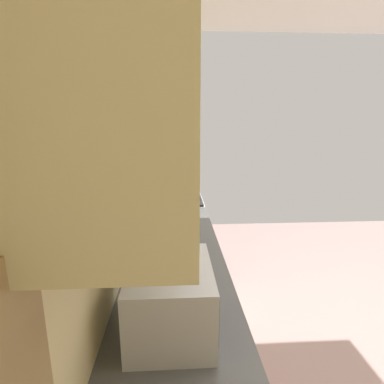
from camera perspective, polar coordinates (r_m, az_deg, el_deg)
The scene contains 8 objects.
ground_plane at distance 2.75m, azimuth 29.80°, elevation -27.57°, with size 6.19×6.19×0.00m, color gray.
wall_back at distance 1.76m, azimuth -15.06°, elevation 1.25°, with size 3.99×0.12×2.74m, color beige.
counter_run at distance 1.83m, azimuth -2.96°, elevation -31.09°, with size 3.11×0.62×0.88m.
upper_cabinets at distance 1.32m, azimuth -9.38°, elevation 16.29°, with size 1.70×0.34×0.69m.
oven_range at distance 3.43m, azimuth -3.11°, elevation -8.29°, with size 0.67×0.62×1.06m.
microwave at distance 1.29m, azimuth -4.05°, elevation -19.76°, with size 0.44×0.34×0.28m.
bowl at distance 2.58m, azimuth -2.34°, elevation -5.16°, with size 0.18×0.18×0.04m.
kettle at distance 2.14m, azimuth -2.13°, elevation -7.65°, with size 0.21×0.15×0.17m.
Camera 1 is at (-1.68, 1.31, 1.73)m, focal length 27.48 mm.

